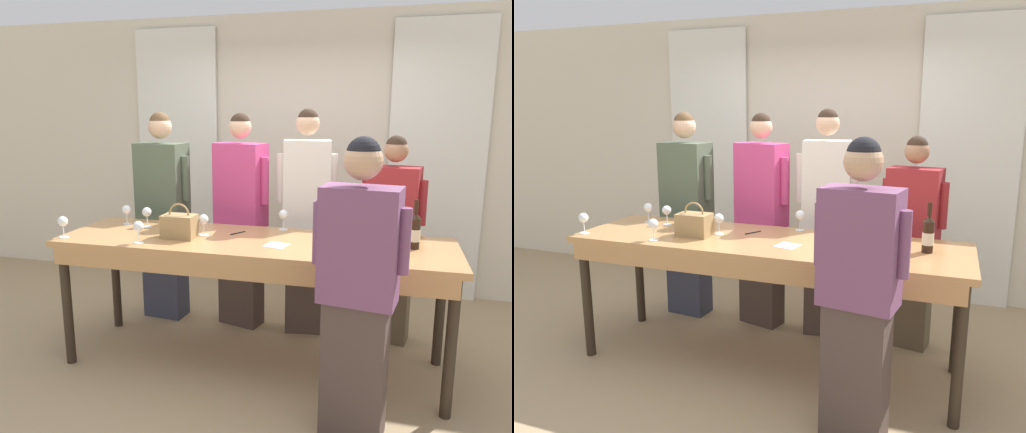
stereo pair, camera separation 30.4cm
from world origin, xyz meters
The scene contains 22 objects.
ground_plane centered at (0.00, 0.00, 0.00)m, with size 18.00×18.00×0.00m, color tan.
wall_back centered at (0.00, 1.85, 1.40)m, with size 12.00×0.06×2.80m.
curtain_panel_left centered at (-1.34, 1.79, 1.34)m, with size 0.90×0.03×2.69m.
curtain_panel_right centered at (1.34, 1.79, 1.34)m, with size 0.90×0.03×2.69m.
tasting_bar centered at (0.00, -0.03, 0.86)m, with size 2.79×0.83×0.95m.
wine_bottle centered at (1.09, 0.05, 1.07)m, with size 0.07×0.07×0.33m.
handbag centered at (-0.52, -0.08, 1.04)m, with size 0.24×0.16×0.25m.
wine_glass_front_left centered at (0.69, 0.15, 1.06)m, with size 0.07×0.07×0.16m.
wine_glass_front_mid centered at (-0.91, 0.17, 1.06)m, with size 0.07×0.07×0.16m.
wine_glass_front_right centered at (-1.33, -0.29, 1.06)m, with size 0.07×0.07×0.16m.
wine_glass_center_left centered at (-1.11, 0.21, 1.06)m, with size 0.07×0.07×0.16m.
wine_glass_center_mid centered at (-0.74, -0.29, 1.07)m, with size 0.07×0.07×0.16m.
wine_glass_center_right centered at (0.15, 0.35, 1.07)m, with size 0.07×0.07×0.16m.
wine_glass_back_left centered at (-0.38, 0.03, 1.07)m, with size 0.07×0.07×0.16m.
wine_glass_back_mid centered at (0.54, 0.17, 1.07)m, with size 0.07×0.07×0.16m.
napkin centered at (0.19, -0.11, 0.96)m, with size 0.17×0.17×0.00m.
pen centered at (-0.16, 0.14, 0.96)m, with size 0.08×0.13×0.01m.
guest_olive_jacket centered at (-1.01, 0.68, 0.94)m, with size 0.54×0.30×1.83m.
guest_pink_top centered at (-0.29, 0.68, 0.93)m, with size 0.53×0.33×1.83m.
guest_cream_sweater centered at (0.27, 0.68, 0.96)m, with size 0.49×0.30×1.86m.
guest_striped_shirt centered at (0.95, 0.68, 0.85)m, with size 0.51×0.30×1.66m.
host_pouring centered at (0.77, -0.64, 0.88)m, with size 0.53×0.30×1.72m.
Camera 2 is at (1.20, -3.20, 1.85)m, focal length 35.00 mm.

